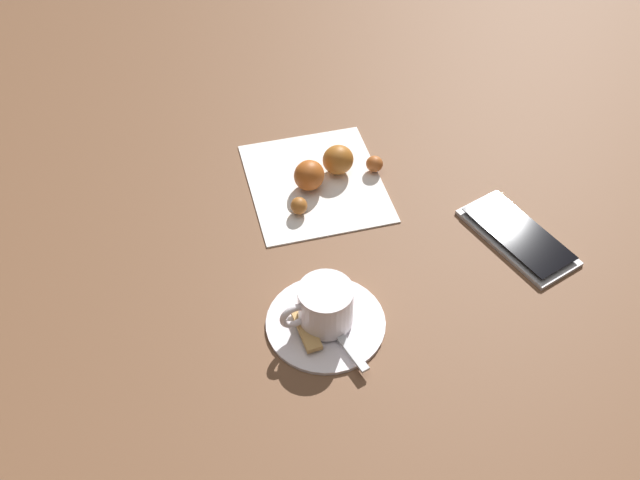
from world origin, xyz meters
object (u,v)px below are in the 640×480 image
Objects in this scene: croissant at (326,170)px; cell_phone at (518,236)px; teaspoon at (324,313)px; sugar_packet at (306,328)px; espresso_cup at (324,305)px; napkin at (315,182)px; saucer at (326,322)px.

croissant is 0.24m from cell_phone.
teaspoon is 0.03m from sugar_packet.
espresso_cup is 1.37× the size of sugar_packet.
croissant reaches higher than sugar_packet.
teaspoon is at bearing 169.12° from croissant.
teaspoon is 0.21m from napkin.
napkin is (0.22, -0.03, -0.00)m from saucer.
espresso_cup is at bearing 172.59° from napkin.
napkin is 0.02m from croissant.
saucer is 0.22m from napkin.
croissant is (-0.00, -0.01, 0.02)m from napkin.
napkin is (0.23, -0.05, -0.01)m from sugar_packet.
napkin is at bearing -7.39° from teaspoon.
teaspoon is at bearing 7.02° from saucer.
espresso_cup is 0.67× the size of teaspoon.
teaspoon is (0.01, 0.00, 0.01)m from saucer.
espresso_cup is at bearing 108.58° from cell_phone.
saucer is 1.07× the size of teaspoon.
cell_phone is (0.09, -0.26, -0.01)m from sugar_packet.
saucer reaches higher than napkin.
espresso_cup is at bearing 171.84° from teaspoon.
saucer is 0.22m from croissant.
saucer is 0.03m from sugar_packet.
sugar_packet is 0.31× the size of napkin.
napkin is at bearing 57.85° from cell_phone.
croissant is 0.83× the size of cell_phone.
saucer is at bearing -172.98° from teaspoon.
espresso_cup is 0.03m from sugar_packet.
croissant is at bearing -10.42° from saucer.
sugar_packet is 0.23m from croissant.
cell_phone reaches higher than napkin.
espresso_cup is 0.50× the size of cell_phone.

